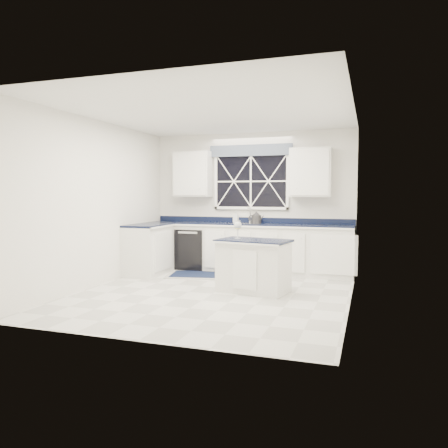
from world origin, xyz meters
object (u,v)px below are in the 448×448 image
(kettle, at_px, (256,218))
(dishwasher, at_px, (194,248))
(faucet, at_px, (250,215))
(soap_bottle, at_px, (236,217))
(island, at_px, (254,265))
(wine_glass, at_px, (238,226))

(kettle, bearing_deg, dishwasher, -170.48)
(dishwasher, bearing_deg, faucet, 10.02)
(dishwasher, bearing_deg, soap_bottle, 13.81)
(dishwasher, xyz_separation_m, kettle, (1.25, 0.12, 0.63))
(soap_bottle, bearing_deg, island, -65.06)
(island, xyz_separation_m, soap_bottle, (-0.84, 1.80, 0.64))
(dishwasher, height_order, soap_bottle, soap_bottle)
(island, height_order, soap_bottle, soap_bottle)
(island, bearing_deg, dishwasher, 146.08)
(faucet, distance_m, island, 2.00)
(dishwasher, distance_m, faucet, 1.31)
(dishwasher, distance_m, island, 2.30)
(faucet, bearing_deg, soap_bottle, 179.08)
(dishwasher, height_order, island, dishwasher)
(island, height_order, wine_glass, wine_glass)
(wine_glass, height_order, soap_bottle, soap_bottle)
(wine_glass, relative_size, soap_bottle, 1.32)
(island, relative_size, wine_glass, 4.19)
(dishwasher, height_order, wine_glass, wine_glass)
(dishwasher, bearing_deg, island, -44.17)
(dishwasher, relative_size, kettle, 2.60)
(dishwasher, distance_m, kettle, 1.40)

